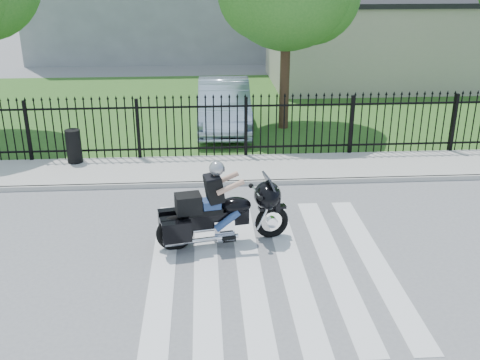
{
  "coord_description": "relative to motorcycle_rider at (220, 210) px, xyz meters",
  "views": [
    {
      "loc": [
        -1.18,
        -9.13,
        5.41
      ],
      "look_at": [
        -0.44,
        1.87,
        1.0
      ],
      "focal_mm": 42.0,
      "sensor_mm": 36.0,
      "label": 1
    }
  ],
  "objects": [
    {
      "name": "building_low_roof",
      "position": [
        7.9,
        15.04,
        2.86
      ],
      "size": [
        10.2,
        6.2,
        0.2
      ],
      "primitive_type": "cube",
      "color": "black",
      "rests_on": "building_low"
    },
    {
      "name": "parked_car",
      "position": [
        0.41,
        8.11,
        0.07
      ],
      "size": [
        1.77,
        4.84,
        1.58
      ],
      "primitive_type": "imported",
      "rotation": [
        0.0,
        0.0,
        -0.02
      ],
      "color": "#A7B9D2",
      "rests_on": "grass_strip"
    },
    {
      "name": "building_low",
      "position": [
        7.9,
        15.04,
        1.01
      ],
      "size": [
        10.0,
        6.0,
        3.5
      ],
      "primitive_type": "cube",
      "color": "#BEB19E",
      "rests_on": "ground"
    },
    {
      "name": "litter_bin",
      "position": [
        -3.84,
        4.74,
        -0.16
      ],
      "size": [
        0.52,
        0.52,
        0.92
      ],
      "primitive_type": "cylinder",
      "rotation": [
        0.0,
        0.0,
        -0.34
      ],
      "color": "black",
      "rests_on": "sidewalk"
    },
    {
      "name": "sidewalk",
      "position": [
        0.9,
        4.04,
        -0.68
      ],
      "size": [
        40.0,
        2.0,
        0.12
      ],
      "primitive_type": "cube",
      "color": "#ADAAA3",
      "rests_on": "ground"
    },
    {
      "name": "ground",
      "position": [
        0.9,
        -0.96,
        -0.74
      ],
      "size": [
        120.0,
        120.0,
        0.0
      ],
      "primitive_type": "plane",
      "color": "slate",
      "rests_on": "ground"
    },
    {
      "name": "motorcycle_rider",
      "position": [
        0.0,
        0.0,
        0.0
      ],
      "size": [
        2.71,
        1.21,
        1.8
      ],
      "rotation": [
        0.0,
        0.0,
        0.19
      ],
      "color": "black",
      "rests_on": "ground"
    },
    {
      "name": "grass_strip",
      "position": [
        0.9,
        11.04,
        -0.73
      ],
      "size": [
        40.0,
        12.0,
        0.02
      ],
      "primitive_type": "cube",
      "color": "#2F5B1F",
      "rests_on": "ground"
    },
    {
      "name": "crosswalk",
      "position": [
        0.9,
        -0.96,
        -0.73
      ],
      "size": [
        5.0,
        5.5,
        0.01
      ],
      "primitive_type": null,
      "color": "silver",
      "rests_on": "ground"
    },
    {
      "name": "iron_fence",
      "position": [
        0.9,
        5.04,
        0.16
      ],
      "size": [
        26.0,
        0.04,
        1.8
      ],
      "color": "black",
      "rests_on": "ground"
    },
    {
      "name": "curb",
      "position": [
        0.9,
        3.04,
        -0.68
      ],
      "size": [
        40.0,
        0.12,
        0.12
      ],
      "primitive_type": "cube",
      "color": "#ADAAA3",
      "rests_on": "ground"
    }
  ]
}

